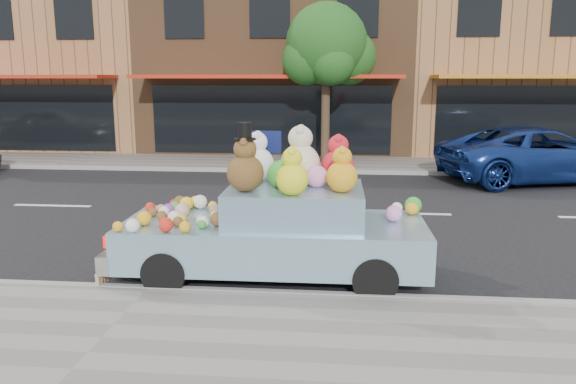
# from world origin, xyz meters

# --- Properties ---
(ground) EXTENTS (120.00, 120.00, 0.00)m
(ground) POSITION_xyz_m (0.00, 0.00, 0.00)
(ground) COLOR black
(ground) RESTS_ON ground
(near_sidewalk) EXTENTS (60.00, 3.00, 0.12)m
(near_sidewalk) POSITION_xyz_m (0.00, -6.50, 0.06)
(near_sidewalk) COLOR gray
(near_sidewalk) RESTS_ON ground
(far_sidewalk) EXTENTS (60.00, 3.00, 0.12)m
(far_sidewalk) POSITION_xyz_m (0.00, 6.50, 0.06)
(far_sidewalk) COLOR gray
(far_sidewalk) RESTS_ON ground
(near_kerb) EXTENTS (60.00, 0.12, 0.13)m
(near_kerb) POSITION_xyz_m (0.00, -5.00, 0.07)
(near_kerb) COLOR gray
(near_kerb) RESTS_ON ground
(far_kerb) EXTENTS (60.00, 0.12, 0.13)m
(far_kerb) POSITION_xyz_m (0.00, 5.00, 0.07)
(far_kerb) COLOR gray
(far_kerb) RESTS_ON ground
(storefront_left) EXTENTS (10.00, 9.80, 7.30)m
(storefront_left) POSITION_xyz_m (-10.00, 11.97, 3.64)
(storefront_left) COLOR #9A6740
(storefront_left) RESTS_ON ground
(storefront_mid) EXTENTS (10.00, 9.80, 7.30)m
(storefront_mid) POSITION_xyz_m (0.00, 11.97, 3.64)
(storefront_mid) COLOR brown
(storefront_mid) RESTS_ON ground
(storefront_right) EXTENTS (10.00, 9.80, 7.30)m
(storefront_right) POSITION_xyz_m (10.00, 11.97, 3.64)
(storefront_right) COLOR #9A6740
(storefront_right) RESTS_ON ground
(street_tree) EXTENTS (3.00, 2.70, 5.22)m
(street_tree) POSITION_xyz_m (2.03, 6.55, 3.69)
(street_tree) COLOR #38281C
(street_tree) RESTS_ON ground
(car_blue) EXTENTS (5.98, 3.89, 1.53)m
(car_blue) POSITION_xyz_m (8.03, 4.18, 0.76)
(car_blue) COLOR navy
(car_blue) RESTS_ON ground
(art_car) EXTENTS (4.51, 1.82, 2.28)m
(art_car) POSITION_xyz_m (1.63, -4.14, 0.81)
(art_car) COLOR black
(art_car) RESTS_ON ground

